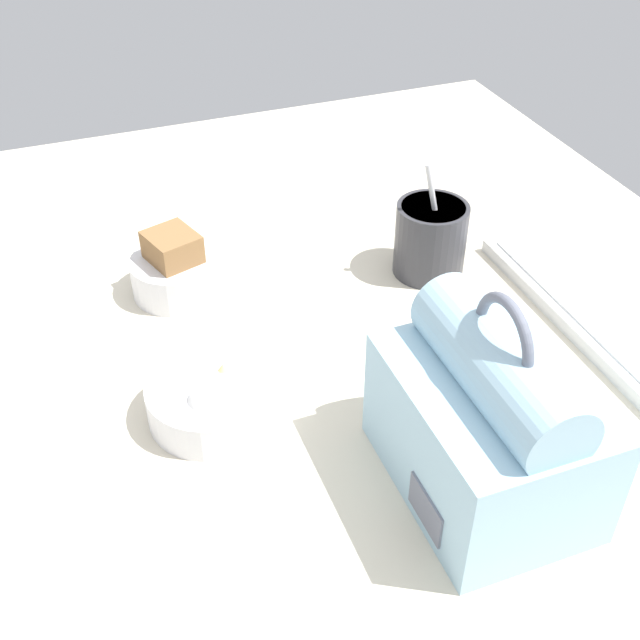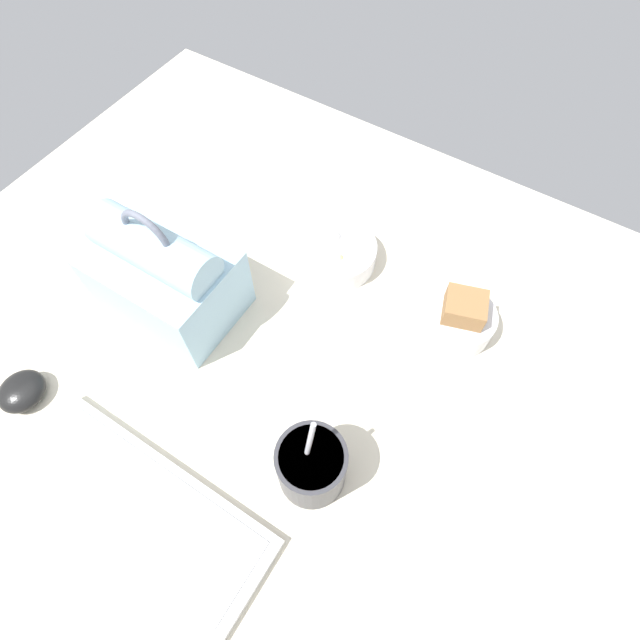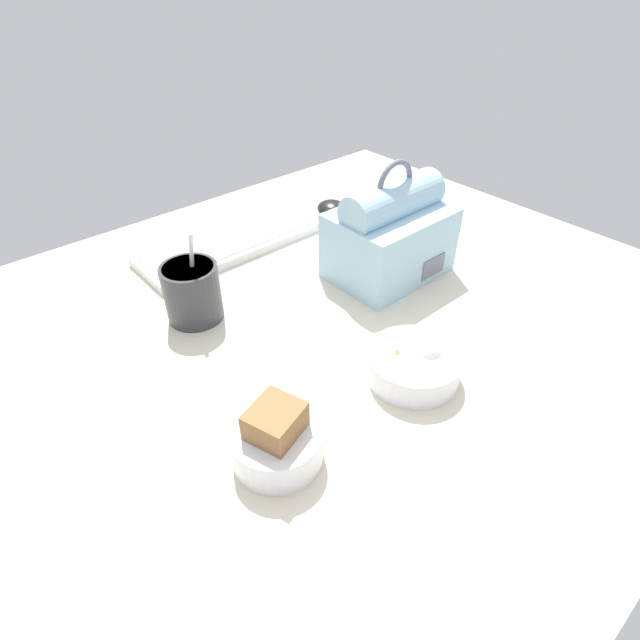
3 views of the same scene
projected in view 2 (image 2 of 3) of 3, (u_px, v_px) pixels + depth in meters
The scene contains 7 objects.
desk_surface at pixel (301, 358), 81.38cm from camera, with size 140.00×110.00×2.00cm.
keyboard at pixel (140, 507), 67.87cm from camera, with size 38.29×13.93×2.10cm.
lunch_bag at pixel (166, 275), 78.39cm from camera, with size 21.54×15.94×22.40cm.
soup_cup at pixel (312, 466), 66.52cm from camera, with size 9.47×9.47×16.63cm.
bento_bowl_sandwich at pixel (459, 319), 80.17cm from camera, with size 11.45×11.45×8.69cm.
bento_bowl_snacks at pixel (337, 253), 87.92cm from camera, with size 13.76×13.76×5.94cm.
computer_mouse at pixel (22, 391), 75.51cm from camera, with size 6.69×7.22×3.57cm.
Camera 2 is at (-21.49, 28.34, 74.53)cm, focal length 28.00 mm.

